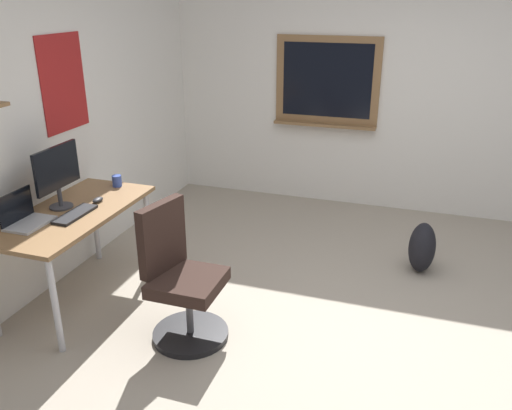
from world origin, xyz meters
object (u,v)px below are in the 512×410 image
(keyboard, at_px, (75,214))
(desk, at_px, (73,220))
(monitor_primary, at_px, (57,173))
(computer_mouse, at_px, (98,200))
(office_chair, at_px, (181,282))
(coffee_mug, at_px, (117,181))
(backpack, at_px, (422,247))
(laptop, at_px, (24,217))

(keyboard, bearing_deg, desk, 50.49)
(monitor_primary, xyz_separation_m, computer_mouse, (0.18, -0.18, -0.25))
(office_chair, relative_size, monitor_primary, 2.05)
(office_chair, height_order, keyboard, office_chair)
(monitor_primary, height_order, coffee_mug, monitor_primary)
(keyboard, distance_m, backpack, 2.78)
(keyboard, xyz_separation_m, backpack, (1.34, -2.38, -0.52))
(monitor_primary, distance_m, coffee_mug, 0.59)
(office_chair, relative_size, computer_mouse, 9.13)
(keyboard, distance_m, coffee_mug, 0.63)
(laptop, height_order, coffee_mug, laptop)
(laptop, distance_m, coffee_mug, 0.88)
(desk, bearing_deg, computer_mouse, -20.64)
(backpack, bearing_deg, computer_mouse, 114.02)
(desk, height_order, laptop, laptop)
(coffee_mug, bearing_deg, laptop, 168.03)
(keyboard, relative_size, coffee_mug, 4.02)
(computer_mouse, bearing_deg, backpack, -65.98)
(monitor_primary, relative_size, backpack, 1.07)
(office_chair, bearing_deg, coffee_mug, 50.86)
(keyboard, bearing_deg, monitor_primary, 61.65)
(computer_mouse, height_order, coffee_mug, coffee_mug)
(desk, height_order, office_chair, office_chair)
(desk, relative_size, laptop, 4.28)
(backpack, bearing_deg, desk, 117.38)
(office_chair, relative_size, laptop, 3.06)
(keyboard, xyz_separation_m, coffee_mug, (0.63, 0.05, 0.04))
(coffee_mug, bearing_deg, office_chair, -129.14)
(laptop, distance_m, monitor_primary, 0.40)
(office_chair, distance_m, computer_mouse, 1.01)
(monitor_primary, height_order, computer_mouse, monitor_primary)
(desk, relative_size, monitor_primary, 2.86)
(desk, xyz_separation_m, laptop, (-0.30, 0.15, 0.13))
(desk, distance_m, backpack, 2.81)
(laptop, distance_m, backpack, 3.10)
(office_chair, distance_m, monitor_primary, 1.22)
(desk, xyz_separation_m, keyboard, (-0.07, -0.08, 0.09))
(keyboard, bearing_deg, coffee_mug, 4.54)
(office_chair, xyz_separation_m, laptop, (-0.12, 1.09, 0.38))
(desk, relative_size, office_chair, 1.40)
(desk, height_order, computer_mouse, computer_mouse)
(monitor_primary, bearing_deg, desk, -107.69)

